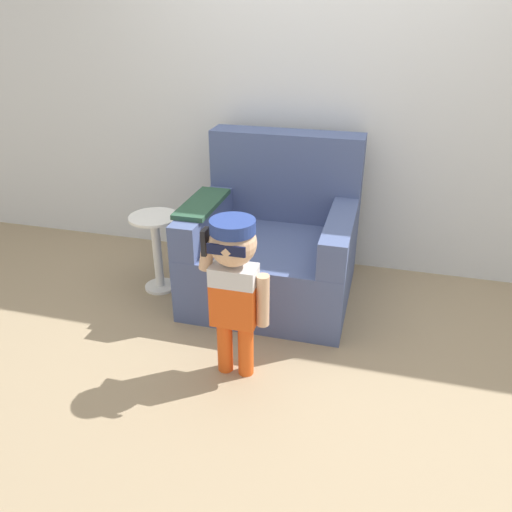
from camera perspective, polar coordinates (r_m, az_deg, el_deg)
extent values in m
plane|color=#998466|center=(3.31, 4.89, -5.73)|extent=(10.00, 10.00, 0.00)
cube|color=silver|center=(3.54, 8.03, 18.85)|extent=(10.00, 0.05, 2.60)
cube|color=#475684|center=(3.33, 1.88, -1.21)|extent=(1.03, 0.98, 0.42)
cube|color=#475684|center=(3.47, 3.47, 9.15)|extent=(1.03, 0.22, 0.60)
cube|color=#475684|center=(3.21, -6.06, 3.91)|extent=(0.16, 0.76, 0.22)
cube|color=#475684|center=(3.03, 9.49, 2.23)|extent=(0.16, 0.76, 0.22)
cube|color=#284C38|center=(3.17, -6.16, 5.98)|extent=(0.20, 0.54, 0.03)
cylinder|color=#E05119|center=(2.70, -3.56, -10.16)|extent=(0.08, 0.08, 0.31)
cylinder|color=#E05119|center=(2.67, -1.17, -10.56)|extent=(0.08, 0.08, 0.31)
cube|color=#E05119|center=(2.53, -2.49, -5.44)|extent=(0.23, 0.13, 0.23)
cube|color=silver|center=(2.44, -2.56, -2.18)|extent=(0.23, 0.13, 0.10)
sphere|color=tan|center=(2.36, -2.65, 1.49)|extent=(0.23, 0.23, 0.23)
cylinder|color=navy|center=(2.33, -2.69, 3.41)|extent=(0.22, 0.22, 0.06)
cube|color=navy|center=(2.43, -1.95, 3.85)|extent=(0.13, 0.10, 0.01)
cube|color=#0F1433|center=(2.27, -3.45, 0.65)|extent=(0.18, 0.01, 0.05)
cylinder|color=tan|center=(2.47, 0.79, -5.12)|extent=(0.07, 0.07, 0.28)
cylinder|color=tan|center=(2.44, -5.63, 0.17)|extent=(0.09, 0.07, 0.17)
cube|color=black|center=(2.39, -5.81, 1.66)|extent=(0.02, 0.07, 0.13)
cylinder|color=white|center=(3.56, -10.84, -3.42)|extent=(0.21, 0.21, 0.02)
cylinder|color=white|center=(3.45, -11.20, 0.20)|extent=(0.06, 0.06, 0.52)
cylinder|color=white|center=(3.34, -11.60, 4.35)|extent=(0.33, 0.33, 0.02)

